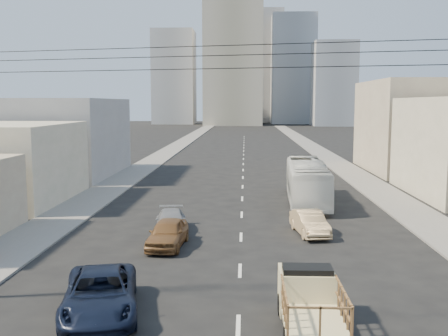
# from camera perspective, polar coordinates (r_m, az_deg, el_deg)

# --- Properties ---
(sidewalk_left) EXTENTS (3.50, 180.00, 0.12)m
(sidewalk_left) POSITION_cam_1_polar(r_m,az_deg,el_deg) (86.10, -5.69, 2.04)
(sidewalk_left) COLOR slate
(sidewalk_left) RESTS_ON ground
(sidewalk_right) EXTENTS (3.50, 180.00, 0.12)m
(sidewalk_right) POSITION_cam_1_polar(r_m,az_deg,el_deg) (86.05, 10.01, 1.96)
(sidewalk_right) COLOR slate
(sidewalk_right) RESTS_ON ground
(lane_dashes) EXTENTS (0.15, 104.00, 0.01)m
(lane_dashes) POSITION_cam_1_polar(r_m,az_deg,el_deg) (68.35, 2.12, 0.73)
(lane_dashes) COLOR silver
(lane_dashes) RESTS_ON ground
(flatbed_pickup) EXTENTS (1.95, 4.41, 1.90)m
(flatbed_pickup) POSITION_cam_1_polar(r_m,az_deg,el_deg) (18.14, 9.34, -13.79)
(flatbed_pickup) COLOR beige
(flatbed_pickup) RESTS_ON ground
(navy_pickup) EXTENTS (3.68, 5.96, 1.54)m
(navy_pickup) POSITION_cam_1_polar(r_m,az_deg,el_deg) (19.69, -13.32, -13.19)
(navy_pickup) COLOR black
(navy_pickup) RESTS_ON ground
(city_bus) EXTENTS (3.24, 11.70, 3.23)m
(city_bus) POSITION_cam_1_polar(r_m,az_deg,el_deg) (40.25, 9.02, -1.48)
(city_bus) COLOR silver
(city_bus) RESTS_ON ground
(sedan_brown) EXTENTS (2.01, 4.42, 1.47)m
(sedan_brown) POSITION_cam_1_polar(r_m,az_deg,el_deg) (27.88, -6.15, -7.07)
(sedan_brown) COLOR brown
(sedan_brown) RESTS_ON ground
(sedan_tan) EXTENTS (2.05, 4.31, 1.36)m
(sedan_tan) POSITION_cam_1_polar(r_m,az_deg,el_deg) (30.71, 9.31, -5.91)
(sedan_tan) COLOR tan
(sedan_tan) RESTS_ON ground
(sedan_grey) EXTENTS (2.28, 4.48, 1.25)m
(sedan_grey) POSITION_cam_1_polar(r_m,az_deg,el_deg) (31.11, -5.79, -5.80)
(sedan_grey) COLOR gray
(sedan_grey) RESTS_ON ground
(overhead_wires) EXTENTS (23.01, 5.02, 0.72)m
(overhead_wires) POSITION_cam_1_polar(r_m,az_deg,el_deg) (16.51, 1.64, 12.08)
(overhead_wires) COLOR black
(overhead_wires) RESTS_ON ground
(bldg_right_far) EXTENTS (12.00, 16.00, 10.00)m
(bldg_right_far) POSITION_cam_1_polar(r_m,az_deg,el_deg) (62.23, 20.91, 4.26)
(bldg_right_far) COLOR tan
(bldg_right_far) RESTS_ON ground
(bldg_left_far) EXTENTS (12.00, 16.00, 8.00)m
(bldg_left_far) POSITION_cam_1_polar(r_m,az_deg,el_deg) (57.53, -17.76, 3.20)
(bldg_left_far) COLOR gray
(bldg_left_far) RESTS_ON ground
(high_rise_tower) EXTENTS (20.00, 20.00, 60.00)m
(high_rise_tower) POSITION_cam_1_polar(r_m,az_deg,el_deg) (186.35, 1.02, 13.97)
(high_rise_tower) COLOR tan
(high_rise_tower) RESTS_ON ground
(midrise_ne) EXTENTS (16.00, 16.00, 40.00)m
(midrise_ne) POSITION_cam_1_polar(r_m,az_deg,el_deg) (201.12, 7.50, 10.54)
(midrise_ne) COLOR #979A9F
(midrise_ne) RESTS_ON ground
(midrise_nw) EXTENTS (15.00, 15.00, 34.00)m
(midrise_nw) POSITION_cam_1_polar(r_m,az_deg,el_deg) (196.92, -5.43, 9.77)
(midrise_nw) COLOR #979A9F
(midrise_nw) RESTS_ON ground
(midrise_back) EXTENTS (18.00, 18.00, 44.00)m
(midrise_back) POSITION_cam_1_polar(r_m,az_deg,el_deg) (215.51, 3.91, 10.88)
(midrise_back) COLOR gray
(midrise_back) RESTS_ON ground
(midrise_east) EXTENTS (14.00, 14.00, 28.00)m
(midrise_east) POSITION_cam_1_polar(r_m,az_deg,el_deg) (182.51, 11.84, 8.93)
(midrise_east) COLOR #979A9F
(midrise_east) RESTS_ON ground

